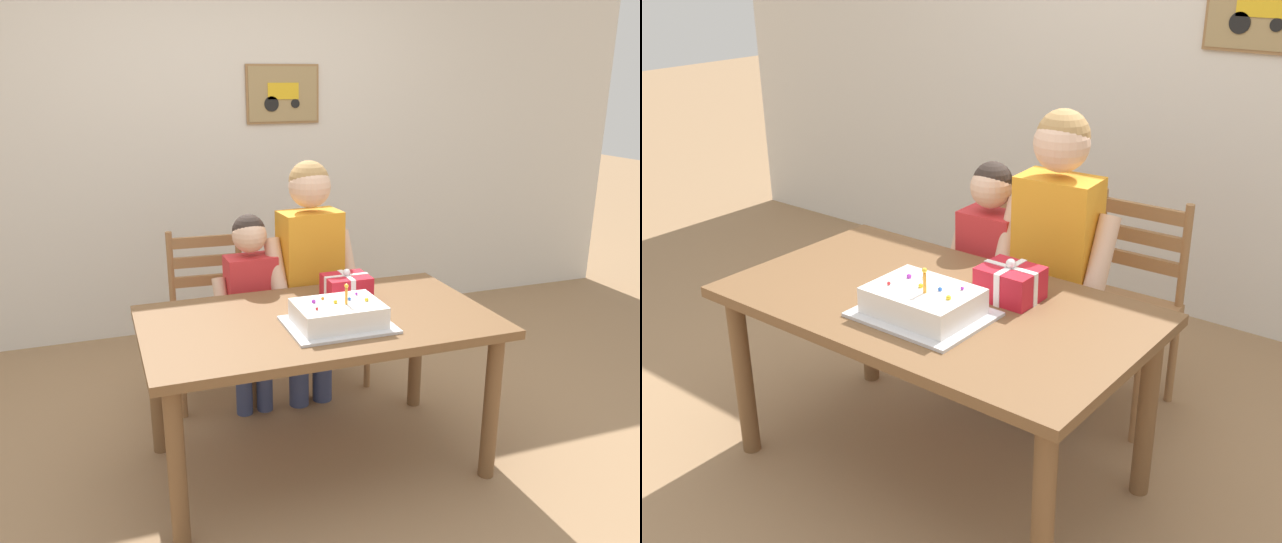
% 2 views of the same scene
% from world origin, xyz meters
% --- Properties ---
extents(ground_plane, '(20.00, 20.00, 0.00)m').
position_xyz_m(ground_plane, '(0.00, 0.00, 0.00)').
color(ground_plane, '#997551').
extents(back_wall, '(6.40, 0.11, 2.60)m').
position_xyz_m(back_wall, '(0.00, 1.92, 1.30)').
color(back_wall, silver).
rests_on(back_wall, ground).
extents(dining_table, '(1.52, 0.86, 0.73)m').
position_xyz_m(dining_table, '(0.00, 0.00, 0.63)').
color(dining_table, brown).
rests_on(dining_table, ground).
extents(birthday_cake, '(0.44, 0.34, 0.19)m').
position_xyz_m(birthday_cake, '(0.05, -0.12, 0.77)').
color(birthday_cake, silver).
rests_on(birthday_cake, dining_table).
extents(gift_box_red_large, '(0.21, 0.18, 0.16)m').
position_xyz_m(gift_box_red_large, '(0.20, 0.17, 0.79)').
color(gift_box_red_large, red).
rests_on(gift_box_red_large, dining_table).
extents(chair_left, '(0.44, 0.44, 0.92)m').
position_xyz_m(chair_left, '(-0.32, 0.86, 0.47)').
color(chair_left, '#996B42').
rests_on(chair_left, ground).
extents(chair_right, '(0.43, 0.43, 0.92)m').
position_xyz_m(chair_right, '(0.33, 0.86, 0.47)').
color(chair_right, '#996B42').
rests_on(chair_right, ground).
extents(child_older, '(0.50, 0.29, 1.33)m').
position_xyz_m(child_older, '(0.16, 0.56, 0.81)').
color(child_older, '#38426B').
rests_on(child_older, ground).
extents(child_younger, '(0.39, 0.23, 1.08)m').
position_xyz_m(child_younger, '(-0.16, 0.56, 0.66)').
color(child_younger, '#38426B').
rests_on(child_younger, ground).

